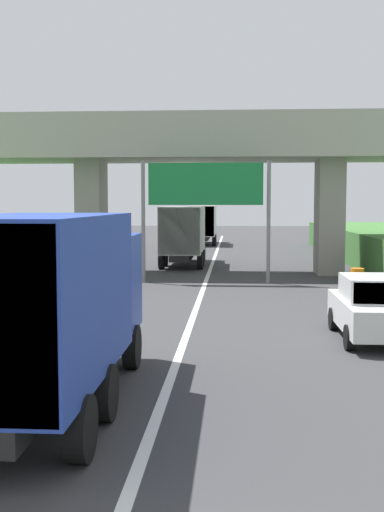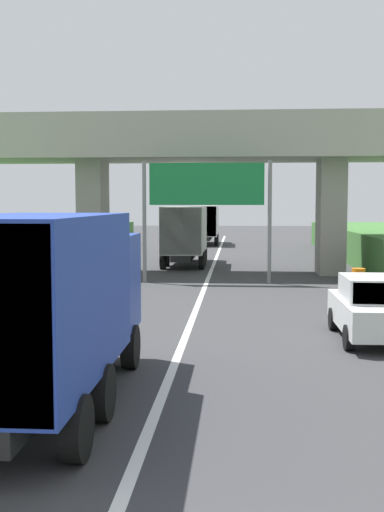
# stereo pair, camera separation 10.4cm
# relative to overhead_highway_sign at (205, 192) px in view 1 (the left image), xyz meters

# --- Properties ---
(lane_centre_stripe) EXTENTS (0.20, 87.48, 0.01)m
(lane_centre_stripe) POSITION_rel_overhead_highway_sign_xyz_m (0.00, -1.79, -4.12)
(lane_centre_stripe) COLOR white
(lane_centre_stripe) RESTS_ON ground
(overpass_bridge) EXTENTS (40.00, 4.80, 8.06)m
(overpass_bridge) POSITION_rel_overhead_highway_sign_xyz_m (0.00, 4.15, 1.99)
(overpass_bridge) COLOR #9E998E
(overpass_bridge) RESTS_ON ground
(overhead_highway_sign) EXTENTS (5.88, 0.18, 5.56)m
(overhead_highway_sign) POSITION_rel_overhead_highway_sign_xyz_m (0.00, 0.00, 0.00)
(overhead_highway_sign) COLOR slate
(overhead_highway_sign) RESTS_ON ground
(truck_black) EXTENTS (2.44, 7.30, 3.44)m
(truck_black) POSITION_rel_overhead_highway_sign_xyz_m (-1.63, 8.23, -2.19)
(truck_black) COLOR black
(truck_black) RESTS_ON ground
(truck_silver) EXTENTS (2.44, 7.30, 3.44)m
(truck_silver) POSITION_rel_overhead_highway_sign_xyz_m (-1.46, 27.30, -2.19)
(truck_silver) COLOR black
(truck_silver) RESTS_ON ground
(truck_blue) EXTENTS (2.44, 7.30, 3.44)m
(truck_blue) POSITION_rel_overhead_highway_sign_xyz_m (-1.90, -17.93, -2.19)
(truck_blue) COLOR black
(truck_blue) RESTS_ON ground
(car_white) EXTENTS (1.86, 4.10, 1.72)m
(car_white) POSITION_rel_overhead_highway_sign_xyz_m (4.99, -11.84, -3.27)
(car_white) COLOR silver
(car_white) RESTS_ON ground
(construction_barrel_3) EXTENTS (0.57, 0.57, 0.90)m
(construction_barrel_3) POSITION_rel_overhead_highway_sign_xyz_m (6.59, -5.99, -3.67)
(construction_barrel_3) COLOR orange
(construction_barrel_3) RESTS_ON ground
(construction_barrel_4) EXTENTS (0.57, 0.57, 0.90)m
(construction_barrel_4) POSITION_rel_overhead_highway_sign_xyz_m (6.52, -1.77, -3.67)
(construction_barrel_4) COLOR orange
(construction_barrel_4) RESTS_ON ground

